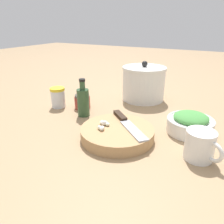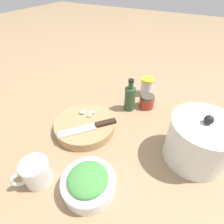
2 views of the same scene
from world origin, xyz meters
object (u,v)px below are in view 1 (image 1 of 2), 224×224
(stock_pot, at_px, (144,83))
(spice_jar, at_px, (58,97))
(chef_knife, at_px, (127,123))
(honey_jar, at_px, (82,102))
(herb_bowl, at_px, (190,123))
(coffee_mug, at_px, (200,145))
(oil_bottle, at_px, (83,101))
(garlic_cloves, at_px, (103,125))
(cutting_board, at_px, (117,133))

(stock_pot, bearing_deg, spice_jar, -136.63)
(stock_pot, bearing_deg, chef_knife, -77.53)
(honey_jar, bearing_deg, chef_knife, -24.73)
(stock_pot, bearing_deg, herb_bowl, -42.92)
(coffee_mug, relative_size, stock_pot, 0.51)
(oil_bottle, height_order, stock_pot, stock_pot)
(spice_jar, distance_m, coffee_mug, 0.64)
(herb_bowl, height_order, oil_bottle, oil_bottle)
(garlic_cloves, xyz_separation_m, stock_pot, (-0.02, 0.43, 0.04))
(chef_knife, relative_size, oil_bottle, 1.23)
(cutting_board, distance_m, stock_pot, 0.42)
(garlic_cloves, xyz_separation_m, honey_jar, (-0.22, 0.19, -0.01))
(garlic_cloves, bearing_deg, cutting_board, 19.66)
(garlic_cloves, height_order, spice_jar, spice_jar)
(honey_jar, height_order, stock_pot, stock_pot)
(chef_knife, bearing_deg, cutting_board, 23.59)
(herb_bowl, xyz_separation_m, spice_jar, (-0.57, -0.03, 0.01))
(chef_knife, xyz_separation_m, coffee_mug, (0.24, -0.04, 0.00))
(honey_jar, bearing_deg, oil_bottle, -51.09)
(spice_jar, xyz_separation_m, coffee_mug, (0.62, -0.12, -0.00))
(herb_bowl, bearing_deg, chef_knife, -148.38)
(stock_pot, bearing_deg, garlic_cloves, -86.86)
(honey_jar, distance_m, stock_pot, 0.31)
(cutting_board, xyz_separation_m, herb_bowl, (0.20, 0.16, 0.02))
(chef_knife, distance_m, oil_bottle, 0.23)
(garlic_cloves, height_order, stock_pot, stock_pot)
(garlic_cloves, bearing_deg, coffee_mug, 4.02)
(honey_jar, xyz_separation_m, oil_bottle, (0.05, -0.07, 0.03))
(cutting_board, bearing_deg, oil_bottle, 153.67)
(spice_jar, bearing_deg, stock_pot, 43.37)
(spice_jar, bearing_deg, garlic_cloves, -24.25)
(herb_bowl, distance_m, spice_jar, 0.57)
(spice_jar, bearing_deg, cutting_board, -19.41)
(spice_jar, bearing_deg, coffee_mug, -11.23)
(chef_knife, xyz_separation_m, spice_jar, (-0.38, 0.09, 0.00))
(coffee_mug, xyz_separation_m, stock_pot, (-0.33, 0.41, 0.04))
(cutting_board, xyz_separation_m, coffee_mug, (0.26, 0.01, 0.02))
(coffee_mug, height_order, oil_bottle, oil_bottle)
(chef_knife, height_order, coffee_mug, coffee_mug)
(cutting_board, height_order, chef_knife, chef_knife)
(spice_jar, height_order, oil_bottle, oil_bottle)
(herb_bowl, bearing_deg, coffee_mug, -70.73)
(honey_jar, distance_m, oil_bottle, 0.09)
(garlic_cloves, relative_size, coffee_mug, 0.59)
(coffee_mug, height_order, honey_jar, coffee_mug)
(cutting_board, xyz_separation_m, chef_knife, (0.01, 0.04, 0.02))
(cutting_board, relative_size, garlic_cloves, 3.86)
(spice_jar, bearing_deg, chef_knife, -12.89)
(herb_bowl, height_order, spice_jar, spice_jar)
(herb_bowl, xyz_separation_m, oil_bottle, (-0.41, -0.06, 0.03))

